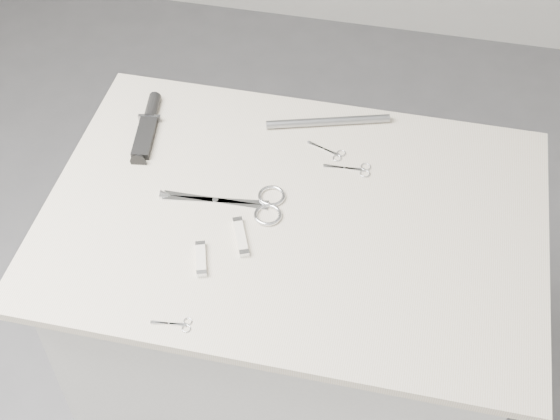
% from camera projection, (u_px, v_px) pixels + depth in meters
% --- Properties ---
extents(plinth, '(0.90, 0.60, 0.90)m').
position_uv_depth(plinth, '(291.00, 340.00, 1.91)').
color(plinth, silver).
rests_on(plinth, ground).
extents(display_board, '(1.00, 0.70, 0.02)m').
position_uv_depth(display_board, '(294.00, 217.00, 1.57)').
color(display_board, beige).
rests_on(display_board, plinth).
extents(large_shears, '(0.25, 0.11, 0.01)m').
position_uv_depth(large_shears, '(250.00, 204.00, 1.57)').
color(large_shears, silver).
rests_on(large_shears, display_board).
extents(embroidery_scissors_a, '(0.10, 0.04, 0.00)m').
position_uv_depth(embroidery_scissors_a, '(355.00, 169.00, 1.64)').
color(embroidery_scissors_a, silver).
rests_on(embroidery_scissors_a, display_board).
extents(embroidery_scissors_b, '(0.09, 0.05, 0.00)m').
position_uv_depth(embroidery_scissors_b, '(331.00, 152.00, 1.68)').
color(embroidery_scissors_b, silver).
rests_on(embroidery_scissors_b, display_board).
extents(tiny_scissors, '(0.07, 0.03, 0.00)m').
position_uv_depth(tiny_scissors, '(177.00, 324.00, 1.38)').
color(tiny_scissors, silver).
rests_on(tiny_scissors, display_board).
extents(sheathed_knife, '(0.06, 0.20, 0.03)m').
position_uv_depth(sheathed_knife, '(148.00, 124.00, 1.73)').
color(sheathed_knife, black).
rests_on(sheathed_knife, display_board).
extents(pocket_knife_a, '(0.04, 0.08, 0.01)m').
position_uv_depth(pocket_knife_a, '(201.00, 259.00, 1.48)').
color(pocket_knife_a, silver).
rests_on(pocket_knife_a, display_board).
extents(pocket_knife_b, '(0.06, 0.10, 0.01)m').
position_uv_depth(pocket_knife_b, '(241.00, 237.00, 1.51)').
color(pocket_knife_b, silver).
rests_on(pocket_knife_b, display_board).
extents(metal_rail, '(0.27, 0.10, 0.02)m').
position_uv_depth(metal_rail, '(328.00, 121.00, 1.73)').
color(metal_rail, gray).
rests_on(metal_rail, display_board).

